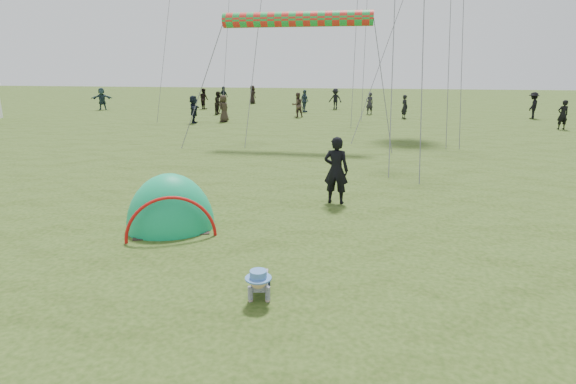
# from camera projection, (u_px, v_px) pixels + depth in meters

# --- Properties ---
(ground) EXTENTS (140.00, 140.00, 0.00)m
(ground) POSITION_uv_depth(u_px,v_px,m) (198.00, 284.00, 7.36)
(ground) COLOR #223B0F
(crawling_toddler) EXTENTS (0.61, 0.79, 0.55)m
(crawling_toddler) POSITION_uv_depth(u_px,v_px,m) (260.00, 281.00, 6.87)
(crawling_toddler) COLOR black
(crawling_toddler) RESTS_ON ground
(popup_tent) EXTENTS (2.38, 2.21, 2.46)m
(popup_tent) POSITION_uv_depth(u_px,v_px,m) (172.00, 228.00, 9.92)
(popup_tent) COLOR #0EA263
(popup_tent) RESTS_ON ground
(standing_adult) EXTENTS (0.68, 0.49, 1.75)m
(standing_adult) POSITION_uv_depth(u_px,v_px,m) (336.00, 170.00, 11.52)
(standing_adult) COLOR black
(standing_adult) RESTS_ON ground
(crowd_person_0) EXTENTS (0.70, 0.62, 1.62)m
(crowd_person_0) POSITION_uv_depth(u_px,v_px,m) (369.00, 103.00, 33.45)
(crowd_person_0) COLOR #25232B
(crowd_person_0) RESTS_ON ground
(crowd_person_1) EXTENTS (0.69, 0.86, 1.68)m
(crowd_person_1) POSITION_uv_depth(u_px,v_px,m) (219.00, 103.00, 33.39)
(crowd_person_1) COLOR black
(crowd_person_1) RESTS_ON ground
(crowd_person_2) EXTENTS (0.96, 1.05, 1.72)m
(crowd_person_2) POSITION_uv_depth(u_px,v_px,m) (305.00, 101.00, 35.08)
(crowd_person_2) COLOR #2A3B4A
(crowd_person_2) RESTS_ON ground
(crowd_person_3) EXTENTS (1.16, 1.33, 1.79)m
(crowd_person_3) POSITION_uv_depth(u_px,v_px,m) (533.00, 105.00, 30.59)
(crowd_person_3) COLOR black
(crowd_person_3) RESTS_ON ground
(crowd_person_4) EXTENTS (0.97, 0.99, 1.72)m
(crowd_person_4) POSITION_uv_depth(u_px,v_px,m) (252.00, 95.00, 43.19)
(crowd_person_4) COLOR black
(crowd_person_4) RESTS_ON ground
(crowd_person_5) EXTENTS (0.88, 1.67, 1.72)m
(crowd_person_5) POSITION_uv_depth(u_px,v_px,m) (194.00, 109.00, 28.20)
(crowd_person_5) COLOR black
(crowd_person_5) RESTS_ON ground
(crowd_person_6) EXTENTS (0.67, 0.51, 1.65)m
(crowd_person_6) POSITION_uv_depth(u_px,v_px,m) (563.00, 115.00, 25.33)
(crowd_person_6) COLOR black
(crowd_person_6) RESTS_ON ground
(crowd_person_7) EXTENTS (1.05, 1.04, 1.71)m
(crowd_person_7) POSITION_uv_depth(u_px,v_px,m) (204.00, 99.00, 37.61)
(crowd_person_7) COLOR black
(crowd_person_7) RESTS_ON ground
(crowd_person_8) EXTENTS (1.10, 0.92, 1.76)m
(crowd_person_8) POSITION_uv_depth(u_px,v_px,m) (224.00, 97.00, 40.02)
(crowd_person_8) COLOR black
(crowd_person_8) RESTS_ON ground
(crowd_person_9) EXTENTS (1.23, 0.90, 1.71)m
(crowd_person_9) POSITION_uv_depth(u_px,v_px,m) (335.00, 99.00, 37.40)
(crowd_person_9) COLOR black
(crowd_person_9) RESTS_ON ground
(crowd_person_10) EXTENTS (0.81, 0.97, 1.70)m
(crowd_person_10) POSITION_uv_depth(u_px,v_px,m) (224.00, 109.00, 28.79)
(crowd_person_10) COLOR #30271D
(crowd_person_10) RESTS_ON ground
(crowd_person_11) EXTENTS (1.72, 1.23, 1.79)m
(crowd_person_11) POSITION_uv_depth(u_px,v_px,m) (102.00, 99.00, 36.88)
(crowd_person_11) COLOR #263B43
(crowd_person_11) RESTS_ON ground
(crowd_person_12) EXTENTS (0.60, 0.69, 1.60)m
(crowd_person_12) POSITION_uv_depth(u_px,v_px,m) (405.00, 107.00, 30.68)
(crowd_person_12) COLOR black
(crowd_person_12) RESTS_ON ground
(crowd_person_13) EXTENTS (1.05, 1.01, 1.71)m
(crowd_person_13) POSITION_uv_depth(u_px,v_px,m) (297.00, 105.00, 31.38)
(crowd_person_13) COLOR #43332B
(crowd_person_13) RESTS_ON ground
(rainbow_tube_kite) EXTENTS (6.51, 0.64, 0.64)m
(rainbow_tube_kite) POSITION_uv_depth(u_px,v_px,m) (297.00, 19.00, 19.24)
(rainbow_tube_kite) COLOR red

